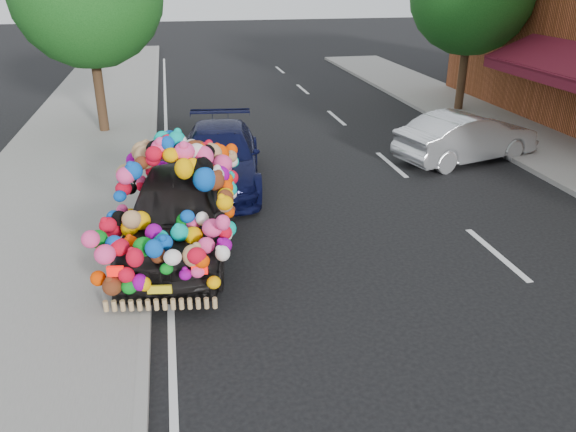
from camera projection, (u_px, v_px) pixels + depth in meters
name	position (u px, v px, depth m)	size (l,w,h in m)	color
ground	(295.00, 275.00, 9.13)	(100.00, 100.00, 0.00)	black
sidewalk	(12.00, 300.00, 8.31)	(4.00, 60.00, 0.12)	gray
kerb	(147.00, 286.00, 8.67)	(0.15, 60.00, 0.13)	gray
lane_markings	(496.00, 254.00, 9.79)	(6.00, 50.00, 0.01)	silver
plush_art_car	(176.00, 195.00, 9.49)	(2.68, 4.63, 2.07)	black
navy_sedan	(219.00, 157.00, 12.75)	(1.82, 4.47, 1.30)	black
silver_hatchback	(467.00, 137.00, 14.34)	(1.32, 3.79, 1.25)	#BABCC1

